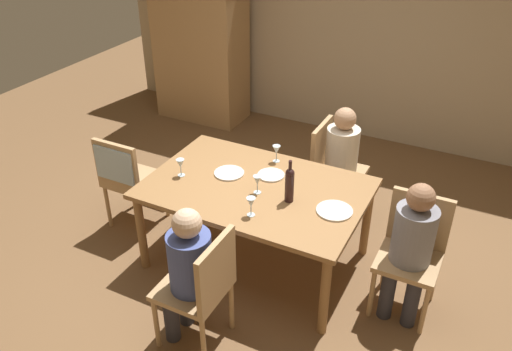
# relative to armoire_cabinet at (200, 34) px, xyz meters

# --- Properties ---
(ground_plane) EXTENTS (10.00, 10.00, 0.00)m
(ground_plane) POSITION_rel_armoire_cabinet_xyz_m (1.96, -2.32, -1.10)
(ground_plane) COLOR brown
(rear_room_partition) EXTENTS (6.40, 0.12, 2.70)m
(rear_room_partition) POSITION_rel_armoire_cabinet_xyz_m (1.96, 0.45, 0.25)
(rear_room_partition) COLOR tan
(rear_room_partition) RESTS_ON ground_plane
(armoire_cabinet) EXTENTS (1.18, 0.62, 2.18)m
(armoire_cabinet) POSITION_rel_armoire_cabinet_xyz_m (0.00, 0.00, 0.00)
(armoire_cabinet) COLOR #A87F51
(armoire_cabinet) RESTS_ON ground_plane
(dining_table) EXTENTS (1.72, 1.14, 0.74)m
(dining_table) POSITION_rel_armoire_cabinet_xyz_m (1.96, -2.32, -0.43)
(dining_table) COLOR olive
(dining_table) RESTS_ON ground_plane
(chair_right_end) EXTENTS (0.44, 0.44, 0.92)m
(chair_right_end) POSITION_rel_armoire_cabinet_xyz_m (3.20, -2.23, -0.56)
(chair_right_end) COLOR tan
(chair_right_end) RESTS_ON ground_plane
(chair_near) EXTENTS (0.44, 0.44, 0.92)m
(chair_near) POSITION_rel_armoire_cabinet_xyz_m (2.05, -3.27, -0.56)
(chair_near) COLOR tan
(chair_near) RESTS_ON ground_plane
(chair_far_right) EXTENTS (0.44, 0.44, 0.92)m
(chair_far_right) POSITION_rel_armoire_cabinet_xyz_m (2.26, -1.37, -0.56)
(chair_far_right) COLOR tan
(chair_far_right) RESTS_ON ground_plane
(chair_left_end) EXTENTS (0.44, 0.46, 0.92)m
(chair_left_end) POSITION_rel_armoire_cabinet_xyz_m (0.72, -2.44, -0.50)
(chair_left_end) COLOR tan
(chair_left_end) RESTS_ON ground_plane
(person_woman_host) EXTENTS (0.29, 0.34, 1.11)m
(person_woman_host) POSITION_rel_armoire_cabinet_xyz_m (3.20, -2.35, -0.45)
(person_woman_host) COLOR #33333D
(person_woman_host) RESTS_ON ground_plane
(person_man_bearded) EXTENTS (0.34, 0.29, 1.10)m
(person_man_bearded) POSITION_rel_armoire_cabinet_xyz_m (1.94, -3.27, -0.46)
(person_man_bearded) COLOR #33333D
(person_man_bearded) RESTS_ON ground_plane
(person_man_guest) EXTENTS (0.34, 0.30, 1.11)m
(person_man_guest) POSITION_rel_armoire_cabinet_xyz_m (2.37, -1.37, -0.45)
(person_man_guest) COLOR #33333D
(person_man_guest) RESTS_ON ground_plane
(wine_bottle_tall_green) EXTENTS (0.07, 0.07, 0.35)m
(wine_bottle_tall_green) POSITION_rel_armoire_cabinet_xyz_m (2.27, -2.39, -0.20)
(wine_bottle_tall_green) COLOR black
(wine_bottle_tall_green) RESTS_ON dining_table
(wine_glass_near_left) EXTENTS (0.07, 0.07, 0.15)m
(wine_glass_near_left) POSITION_rel_armoire_cabinet_xyz_m (1.93, -1.89, -0.25)
(wine_glass_near_left) COLOR silver
(wine_glass_near_left) RESTS_ON dining_table
(wine_glass_centre) EXTENTS (0.07, 0.07, 0.15)m
(wine_glass_centre) POSITION_rel_armoire_cabinet_xyz_m (2.01, -2.40, -0.25)
(wine_glass_centre) COLOR silver
(wine_glass_centre) RESTS_ON dining_table
(wine_glass_near_right) EXTENTS (0.07, 0.07, 0.15)m
(wine_glass_near_right) POSITION_rel_armoire_cabinet_xyz_m (1.34, -2.45, -0.25)
(wine_glass_near_right) COLOR silver
(wine_glass_near_right) RESTS_ON dining_table
(wine_glass_far) EXTENTS (0.07, 0.07, 0.15)m
(wine_glass_far) POSITION_rel_armoire_cabinet_xyz_m (2.10, -2.68, -0.25)
(wine_glass_far) COLOR silver
(wine_glass_far) RESTS_ON dining_table
(dinner_plate_host) EXTENTS (0.22, 0.22, 0.01)m
(dinner_plate_host) POSITION_rel_armoire_cabinet_xyz_m (2.00, -2.12, -0.35)
(dinner_plate_host) COLOR silver
(dinner_plate_host) RESTS_ON dining_table
(dinner_plate_guest_left) EXTENTS (0.25, 0.25, 0.01)m
(dinner_plate_guest_left) POSITION_rel_armoire_cabinet_xyz_m (1.68, -2.25, -0.35)
(dinner_plate_guest_left) COLOR silver
(dinner_plate_guest_left) RESTS_ON dining_table
(dinner_plate_guest_right) EXTENTS (0.27, 0.27, 0.01)m
(dinner_plate_guest_right) POSITION_rel_armoire_cabinet_xyz_m (2.63, -2.37, -0.35)
(dinner_plate_guest_right) COLOR silver
(dinner_plate_guest_right) RESTS_ON dining_table
(handbag) EXTENTS (0.28, 0.13, 0.22)m
(handbag) POSITION_rel_armoire_cabinet_xyz_m (0.72, -1.97, -0.99)
(handbag) COLOR brown
(handbag) RESTS_ON ground_plane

